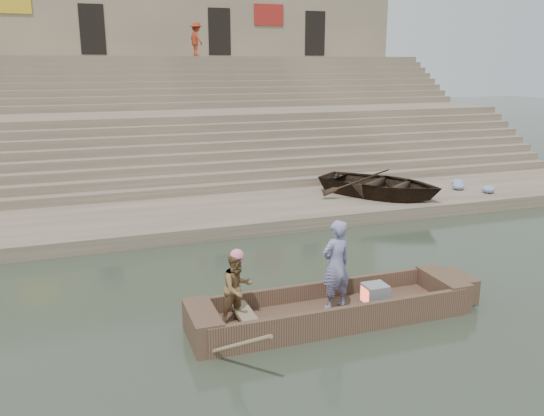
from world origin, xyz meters
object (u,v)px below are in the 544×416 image
main_rowboat (332,315)px  rowing_man (237,288)px  standing_man (336,265)px  television (374,294)px  beached_rowboat (380,184)px  pedestrian (196,39)px

main_rowboat → rowing_man: size_ratio=3.67×
main_rowboat → standing_man: size_ratio=2.80×
television → beached_rowboat: beached_rowboat is taller
standing_man → rowing_man: standing_man is taller
rowing_man → main_rowboat: bearing=-23.1°
main_rowboat → rowing_man: bearing=177.4°
main_rowboat → rowing_man: rowing_man is taller
standing_man → television: size_ratio=3.89×
pedestrian → main_rowboat: bearing=161.5°
beached_rowboat → standing_man: bearing=-162.0°
standing_man → rowing_man: 1.97m
main_rowboat → pedestrian: bearing=84.6°
television → pedestrian: 22.19m
pedestrian → standing_man: bearing=161.7°
rowing_man → beached_rowboat: rowing_man is taller
main_rowboat → standing_man: 1.01m
main_rowboat → rowing_man: (-1.87, 0.09, 0.79)m
standing_man → television: 1.09m
standing_man → pedestrian: size_ratio=1.02×
standing_man → main_rowboat: bearing=24.1°
television → pedestrian: bearing=87.0°
standing_man → beached_rowboat: 8.95m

